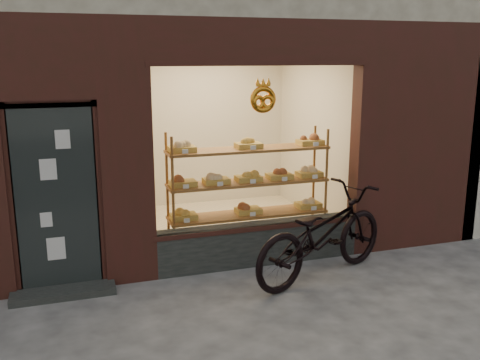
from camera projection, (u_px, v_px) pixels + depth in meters
name	position (u px, v px, depth m)	size (l,w,h in m)	color
ground	(292.00, 351.00, 4.94)	(90.00, 90.00, 0.00)	#3E3E3E
display_shelf	(248.00, 193.00, 7.24)	(2.20, 0.45, 1.70)	brown
bicycle	(322.00, 234.00, 6.48)	(0.74, 2.13, 1.12)	black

